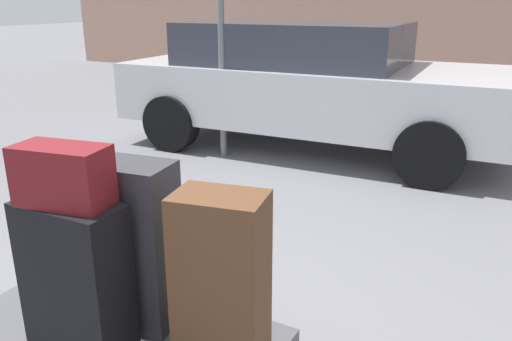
{
  "coord_description": "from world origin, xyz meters",
  "views": [
    {
      "loc": [
        1.39,
        -1.33,
        1.66
      ],
      "look_at": [
        0.0,
        1.2,
        0.69
      ],
      "focal_mm": 35.85,
      "sensor_mm": 36.0,
      "label": 1
    }
  ],
  "objects_px": {
    "no_parking_sign": "(221,16)",
    "duffel_bag_maroon_topmost_pile": "(63,175)",
    "suitcase_charcoal_rear_left": "(132,245)",
    "parked_car": "(310,82)",
    "suitcase_black_front_right": "(76,278)",
    "suitcase_brown_rear_right": "(221,280)"
  },
  "relations": [
    {
      "from": "suitcase_black_front_right",
      "to": "duffel_bag_maroon_topmost_pile",
      "type": "xyz_separation_m",
      "value": [
        0.0,
        0.0,
        0.42
      ]
    },
    {
      "from": "suitcase_brown_rear_right",
      "to": "parked_car",
      "type": "distance_m",
      "value": 4.29
    },
    {
      "from": "suitcase_brown_rear_right",
      "to": "suitcase_black_front_right",
      "type": "bearing_deg",
      "value": -169.28
    },
    {
      "from": "suitcase_charcoal_rear_left",
      "to": "suitcase_brown_rear_right",
      "type": "distance_m",
      "value": 0.46
    },
    {
      "from": "suitcase_charcoal_rear_left",
      "to": "no_parking_sign",
      "type": "height_order",
      "value": "no_parking_sign"
    },
    {
      "from": "suitcase_brown_rear_right",
      "to": "no_parking_sign",
      "type": "relative_size",
      "value": 0.28
    },
    {
      "from": "suitcase_black_front_right",
      "to": "parked_car",
      "type": "distance_m",
      "value": 4.36
    },
    {
      "from": "suitcase_charcoal_rear_left",
      "to": "duffel_bag_maroon_topmost_pile",
      "type": "bearing_deg",
      "value": -112.72
    },
    {
      "from": "suitcase_brown_rear_right",
      "to": "parked_car",
      "type": "bearing_deg",
      "value": 97.2
    },
    {
      "from": "parked_car",
      "to": "no_parking_sign",
      "type": "relative_size",
      "value": 1.82
    },
    {
      "from": "suitcase_black_front_right",
      "to": "duffel_bag_maroon_topmost_pile",
      "type": "distance_m",
      "value": 0.42
    },
    {
      "from": "suitcase_charcoal_rear_left",
      "to": "parked_car",
      "type": "height_order",
      "value": "parked_car"
    },
    {
      "from": "duffel_bag_maroon_topmost_pile",
      "to": "suitcase_black_front_right",
      "type": "bearing_deg",
      "value": 0.0
    },
    {
      "from": "suitcase_charcoal_rear_left",
      "to": "duffel_bag_maroon_topmost_pile",
      "type": "xyz_separation_m",
      "value": [
        -0.06,
        -0.25,
        0.37
      ]
    },
    {
      "from": "no_parking_sign",
      "to": "suitcase_black_front_right",
      "type": "bearing_deg",
      "value": -66.08
    },
    {
      "from": "suitcase_black_front_right",
      "to": "no_parking_sign",
      "type": "distance_m",
      "value": 3.88
    },
    {
      "from": "no_parking_sign",
      "to": "duffel_bag_maroon_topmost_pile",
      "type": "bearing_deg",
      "value": -66.08
    },
    {
      "from": "suitcase_charcoal_rear_left",
      "to": "parked_car",
      "type": "bearing_deg",
      "value": 94.65
    },
    {
      "from": "suitcase_black_front_right",
      "to": "no_parking_sign",
      "type": "relative_size",
      "value": 0.25
    },
    {
      "from": "suitcase_charcoal_rear_left",
      "to": "duffel_bag_maroon_topmost_pile",
      "type": "relative_size",
      "value": 2.13
    },
    {
      "from": "duffel_bag_maroon_topmost_pile",
      "to": "no_parking_sign",
      "type": "xyz_separation_m",
      "value": [
        -1.53,
        3.46,
        0.43
      ]
    },
    {
      "from": "suitcase_black_front_right",
      "to": "suitcase_charcoal_rear_left",
      "type": "height_order",
      "value": "suitcase_charcoal_rear_left"
    }
  ]
}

